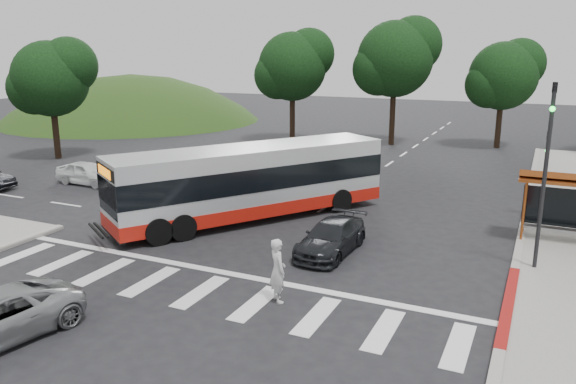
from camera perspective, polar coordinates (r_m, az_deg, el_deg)
The scene contains 16 objects.
ground at distance 22.42m, azimuth -1.76°, elevation -5.33°, with size 140.00×140.00×0.00m, color black.
sidewalk_east at distance 27.91m, azimuth 27.01°, elevation -2.84°, with size 4.00×40.00×0.12m, color gray.
curb_east at distance 27.87m, azimuth 22.93°, elevation -2.39°, with size 0.30×40.00×0.15m, color #9E9991.
curb_east_red at distance 18.43m, azimuth 21.48°, elevation -10.59°, with size 0.32×6.00×0.15m, color maroon.
hillside_nw at distance 64.56m, azimuth -15.44°, elevation 7.03°, with size 44.00×44.00×10.00m, color #244616.
crosswalk_ladder at distance 18.41m, azimuth -8.87°, elevation -9.98°, with size 18.00×2.60×0.01m, color silver.
traffic_signal_ne_tall at distance 20.67m, azimuth 24.76°, elevation 2.81°, with size 0.18×0.37×6.50m.
traffic_signal_ne_short at distance 27.81m, azimuth 24.68°, elevation 2.51°, with size 0.18×0.37×4.00m.
tree_north_a at distance 46.36m, azimuth 10.94°, elevation 13.25°, with size 6.60×6.15×10.17m.
tree_north_b at distance 47.08m, azimuth 21.11°, elevation 11.05°, with size 5.72×5.33×8.43m.
tree_north_c at distance 47.14m, azimuth 0.57°, elevation 12.74°, with size 6.16×5.74×9.30m.
tree_west_a at distance 42.76m, azimuth -22.87°, elevation 10.66°, with size 5.72×5.33×8.43m.
transit_bus at distance 25.45m, azimuth -3.77°, elevation 0.91°, with size 2.78×12.82×3.31m, color silver, non-canonical shape.
pedestrian at distance 17.20m, azimuth -1.06°, elevation -7.96°, with size 0.73×0.48×2.01m, color silver.
dark_sedan at distance 21.39m, azimuth 4.40°, elevation -4.61°, with size 1.71×4.21×1.22m, color black.
west_car_white at distance 34.19m, azimuth -19.71°, elevation 1.83°, with size 1.56×3.88×1.32m, color silver.
Camera 1 is at (9.52, -18.86, 7.49)m, focal length 35.00 mm.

